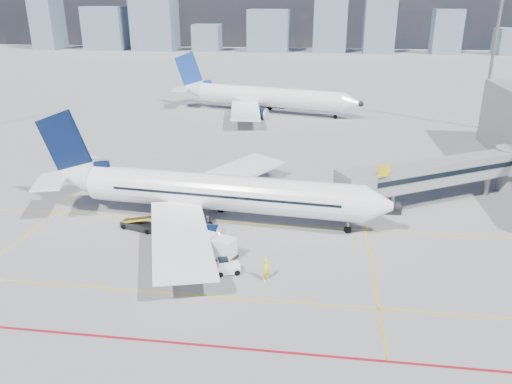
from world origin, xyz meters
TOP-DOWN VIEW (x-y plane):
  - ground at (0.00, 0.00)m, footprint 420.00×420.00m
  - apron_markings at (-0.58, -3.91)m, footprint 90.00×35.12m
  - jet_bridge at (23.51, 16.91)m, footprint 23.55×15.78m
  - floodlight_mast_ne at (38.00, 55.00)m, footprint 3.20×0.61m
  - distant_skyline at (-17.76, 190.00)m, footprint 251.77×14.45m
  - main_aircraft at (-2.61, 8.39)m, footprint 38.99×33.93m
  - second_aircraft at (-3.55, 62.99)m, footprint 40.63×34.85m
  - baggage_tug at (1.43, -2.36)m, footprint 2.30×1.83m
  - cargo_dolly at (-0.08, 0.17)m, footprint 4.35×3.08m
  - belt_loader at (-9.00, 5.11)m, footprint 5.53×2.68m
  - ramp_worker at (4.96, -3.01)m, footprint 0.85×0.86m

SIDE VIEW (x-z plane):
  - ground at x=0.00m, z-range 0.00..0.00m
  - apron_markings at x=-0.58m, z-range 0.00..0.01m
  - belt_loader at x=-9.00m, z-range -0.54..1.69m
  - baggage_tug at x=1.43m, z-range -0.03..1.38m
  - ramp_worker at x=4.96m, z-range 0.00..2.01m
  - cargo_dolly at x=-0.08m, z-range 0.11..2.29m
  - second_aircraft at x=-3.55m, z-range -2.80..9.24m
  - main_aircraft at x=-2.61m, z-range -2.47..8.92m
  - jet_bridge at x=23.51m, z-range 0.59..6.89m
  - distant_skyline at x=-17.76m, z-range -4.12..27.44m
  - floodlight_mast_ne at x=38.00m, z-range 0.86..26.31m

